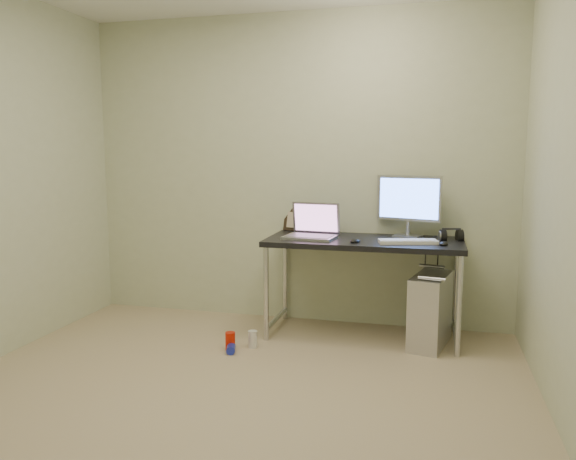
# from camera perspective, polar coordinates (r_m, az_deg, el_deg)

# --- Properties ---
(floor) EXTENTS (3.50, 3.50, 0.00)m
(floor) POSITION_cam_1_polar(r_m,az_deg,el_deg) (3.26, -6.94, -17.59)
(floor) COLOR tan
(floor) RESTS_ON ground
(wall_back) EXTENTS (3.50, 0.02, 2.50)m
(wall_back) POSITION_cam_1_polar(r_m,az_deg,el_deg) (4.61, 0.74, 6.11)
(wall_back) COLOR beige
(wall_back) RESTS_ON ground
(desk) EXTENTS (1.45, 0.64, 0.75)m
(desk) POSITION_cam_1_polar(r_m,az_deg,el_deg) (4.26, 7.72, -2.07)
(desk) COLOR black
(desk) RESTS_ON ground
(tower_computer) EXTENTS (0.32, 0.54, 0.56)m
(tower_computer) POSITION_cam_1_polar(r_m,az_deg,el_deg) (4.23, 14.26, -7.89)
(tower_computer) COLOR silver
(tower_computer) RESTS_ON ground
(cable_a) EXTENTS (0.01, 0.16, 0.69)m
(cable_a) POSITION_cam_1_polar(r_m,az_deg,el_deg) (4.54, 13.71, -4.98)
(cable_a) COLOR black
(cable_a) RESTS_ON ground
(cable_b) EXTENTS (0.02, 0.11, 0.71)m
(cable_b) POSITION_cam_1_polar(r_m,az_deg,el_deg) (4.53, 14.84, -5.32)
(cable_b) COLOR black
(cable_b) RESTS_ON ground
(can_red) EXTENTS (0.08, 0.08, 0.13)m
(can_red) POSITION_cam_1_polar(r_m,az_deg,el_deg) (4.09, -5.88, -11.15)
(can_red) COLOR red
(can_red) RESTS_ON ground
(can_white) EXTENTS (0.09, 0.09, 0.12)m
(can_white) POSITION_cam_1_polar(r_m,az_deg,el_deg) (4.12, -3.61, -11.01)
(can_white) COLOR silver
(can_white) RESTS_ON ground
(can_blue) EXTENTS (0.09, 0.12, 0.06)m
(can_blue) POSITION_cam_1_polar(r_m,az_deg,el_deg) (4.05, -5.81, -11.89)
(can_blue) COLOR #1E2AB3
(can_blue) RESTS_ON ground
(laptop) EXTENTS (0.41, 0.35, 0.26)m
(laptop) POSITION_cam_1_polar(r_m,az_deg,el_deg) (4.28, 2.49, 0.05)
(laptop) COLOR #B4B5BB
(laptop) RESTS_ON desk
(monitor) EXTENTS (0.49, 0.20, 0.47)m
(monitor) POSITION_cam_1_polar(r_m,az_deg,el_deg) (4.38, 12.15, 2.87)
(monitor) COLOR #B4B5BB
(monitor) RESTS_ON desk
(keyboard) EXTENTS (0.43, 0.23, 0.02)m
(keyboard) POSITION_cam_1_polar(r_m,az_deg,el_deg) (4.11, 12.09, -1.15)
(keyboard) COLOR white
(keyboard) RESTS_ON desk
(mouse_right) EXTENTS (0.07, 0.10, 0.03)m
(mouse_right) POSITION_cam_1_polar(r_m,az_deg,el_deg) (4.08, 15.53, -1.26)
(mouse_right) COLOR black
(mouse_right) RESTS_ON desk
(mouse_left) EXTENTS (0.09, 0.12, 0.03)m
(mouse_left) POSITION_cam_1_polar(r_m,az_deg,el_deg) (4.08, 6.81, -1.02)
(mouse_left) COLOR black
(mouse_left) RESTS_ON desk
(headphones) EXTENTS (0.19, 0.11, 0.11)m
(headphones) POSITION_cam_1_polar(r_m,az_deg,el_deg) (4.32, 16.24, -0.61)
(headphones) COLOR black
(headphones) RESTS_ON desk
(picture_frame) EXTENTS (0.24, 0.13, 0.19)m
(picture_frame) POSITION_cam_1_polar(r_m,az_deg,el_deg) (4.62, 0.88, 1.03)
(picture_frame) COLOR black
(picture_frame) RESTS_ON desk
(webcam) EXTENTS (0.04, 0.04, 0.12)m
(webcam) POSITION_cam_1_polar(r_m,az_deg,el_deg) (4.56, 2.95, 0.91)
(webcam) COLOR silver
(webcam) RESTS_ON desk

